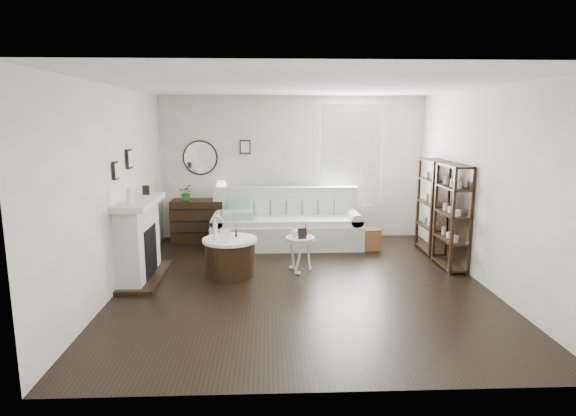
{
  "coord_description": "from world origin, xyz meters",
  "views": [
    {
      "loc": [
        -0.47,
        -6.43,
        2.26
      ],
      "look_at": [
        -0.17,
        0.8,
        0.93
      ],
      "focal_mm": 30.0,
      "sensor_mm": 36.0,
      "label": 1
    }
  ],
  "objects_px": {
    "drum_table": "(230,257)",
    "pedestal_table": "(300,240)",
    "sofa": "(286,227)",
    "dresser": "(204,220)"
  },
  "relations": [
    {
      "from": "sofa",
      "to": "drum_table",
      "type": "bearing_deg",
      "value": -117.97
    },
    {
      "from": "sofa",
      "to": "pedestal_table",
      "type": "height_order",
      "value": "sofa"
    },
    {
      "from": "drum_table",
      "to": "pedestal_table",
      "type": "distance_m",
      "value": 1.06
    },
    {
      "from": "drum_table",
      "to": "pedestal_table",
      "type": "bearing_deg",
      "value": 6.81
    },
    {
      "from": "pedestal_table",
      "to": "drum_table",
      "type": "bearing_deg",
      "value": -173.19
    },
    {
      "from": "dresser",
      "to": "pedestal_table",
      "type": "distance_m",
      "value": 2.57
    },
    {
      "from": "dresser",
      "to": "sofa",
      "type": "bearing_deg",
      "value": -14.13
    },
    {
      "from": "drum_table",
      "to": "dresser",
      "type": "bearing_deg",
      "value": 107.52
    },
    {
      "from": "drum_table",
      "to": "pedestal_table",
      "type": "xyz_separation_m",
      "value": [
        1.03,
        0.12,
        0.21
      ]
    },
    {
      "from": "drum_table",
      "to": "pedestal_table",
      "type": "relative_size",
      "value": 1.49
    }
  ]
}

